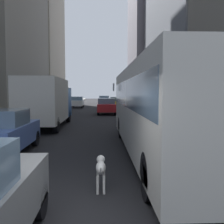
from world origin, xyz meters
TOP-DOWN VIEW (x-y plane):
  - ground_plane at (0.00, 35.00)m, footprint 120.00×120.00m
  - sidewalk_left at (-5.70, 35.00)m, footprint 2.40×110.00m
  - sidewalk_right at (5.70, 35.00)m, footprint 2.40×110.00m
  - building_left_far at (-11.90, 44.16)m, footprint 10.33×16.85m
  - building_right_far at (11.90, 47.28)m, footprint 10.91×15.41m
  - transit_bus at (2.80, 5.16)m, footprint 2.78×11.53m
  - car_red_coupe at (1.20, 23.30)m, footprint 1.82×4.43m
  - car_white_van at (-2.80, 35.23)m, footprint 1.73×4.13m
  - car_yellow_taxi at (2.80, 31.48)m, footprint 1.90×4.28m
  - car_blue_hatchback at (-2.80, 5.17)m, footprint 1.72×3.98m
  - car_silver_sedan at (1.20, 45.52)m, footprint 1.89×4.63m
  - box_truck at (-2.80, 12.96)m, footprint 2.30×7.50m
  - dalmatian_dog at (0.66, 1.66)m, footprint 0.22×0.96m

SIDE VIEW (x-z plane):
  - ground_plane at x=0.00m, z-range 0.00..0.00m
  - sidewalk_left at x=-5.70m, z-range 0.00..0.15m
  - sidewalk_right at x=5.70m, z-range 0.00..0.15m
  - dalmatian_dog at x=0.66m, z-range 0.15..0.87m
  - car_blue_hatchback at x=-2.80m, z-range 0.01..1.63m
  - car_white_van at x=-2.80m, z-range 0.01..1.63m
  - car_red_coupe at x=1.20m, z-range 0.01..1.63m
  - car_yellow_taxi at x=2.80m, z-range 0.01..1.63m
  - car_silver_sedan at x=1.20m, z-range 0.02..1.64m
  - box_truck at x=-2.80m, z-range 0.14..3.19m
  - transit_bus at x=2.80m, z-range 0.25..3.30m
  - building_right_far at x=11.90m, z-range -0.01..22.67m
  - building_left_far at x=-11.90m, z-range -0.01..31.96m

